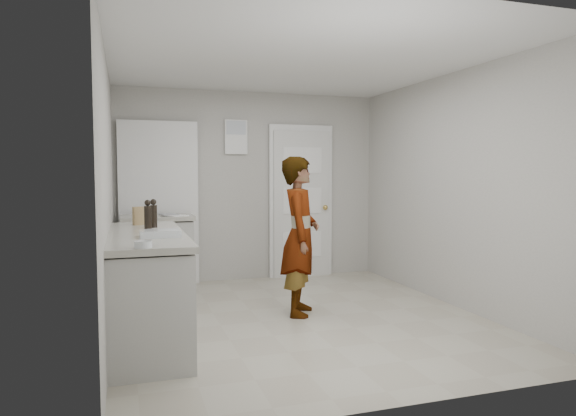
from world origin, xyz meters
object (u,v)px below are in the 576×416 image
object	(u,v)px
cake_mix_box	(139,216)
oil_cruet_b	(148,217)
person	(300,236)
egg_bowl	(143,244)
baking_dish	(160,234)
spice_jar	(147,225)
oil_cruet_a	(153,214)

from	to	relation	value
cake_mix_box	oil_cruet_b	size ratio (longest dim) A/B	0.64
person	oil_cruet_b	xyz separation A→B (m)	(-1.49, -0.31, 0.26)
egg_bowl	baking_dish	bearing A→B (deg)	75.24
baking_dish	egg_bowl	distance (m)	0.59
person	spice_jar	bearing A→B (deg)	114.87
oil_cruet_b	baking_dish	xyz separation A→B (m)	(0.08, -0.37, -0.11)
cake_mix_box	baking_dish	xyz separation A→B (m)	(0.14, -1.01, -0.06)
egg_bowl	oil_cruet_b	bearing A→B (deg)	85.58
oil_cruet_a	oil_cruet_b	size ratio (longest dim) A/B	0.96
spice_jar	egg_bowl	xyz separation A→B (m)	(-0.08, -1.21, -0.01)
egg_bowl	oil_cruet_a	bearing A→B (deg)	83.89
spice_jar	cake_mix_box	bearing A→B (deg)	100.32
oil_cruet_a	spice_jar	bearing A→B (deg)	-124.22
spice_jar	oil_cruet_b	size ratio (longest dim) A/B	0.27
baking_dish	egg_bowl	world-z (taller)	baking_dish
person	oil_cruet_b	world-z (taller)	person
oil_cruet_a	baking_dish	size ratio (longest dim) A/B	0.84
spice_jar	oil_cruet_a	xyz separation A→B (m)	(0.06, 0.09, 0.09)
person	oil_cruet_b	bearing A→B (deg)	125.09
cake_mix_box	baking_dish	distance (m)	1.02
oil_cruet_b	baking_dish	distance (m)	0.40
cake_mix_box	oil_cruet_b	distance (m)	0.63
spice_jar	baking_dish	distance (m)	0.65
oil_cruet_b	baking_dish	size ratio (longest dim) A/B	0.88
person	spice_jar	distance (m)	1.50
oil_cruet_a	egg_bowl	size ratio (longest dim) A/B	2.17
baking_dish	spice_jar	bearing A→B (deg)	96.24
person	egg_bowl	bearing A→B (deg)	151.98
person	cake_mix_box	world-z (taller)	person
oil_cruet_a	baking_dish	distance (m)	0.74
spice_jar	oil_cruet_b	bearing A→B (deg)	-91.30
cake_mix_box	person	bearing A→B (deg)	-33.76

